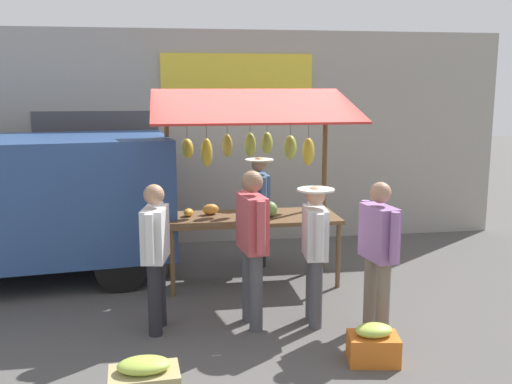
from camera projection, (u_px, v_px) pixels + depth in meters
The scene contains 10 objects.
ground_plane at pixel (252, 281), 7.74m from camera, with size 40.00×40.00×0.00m, color #514F4C.
street_backdrop at pixel (230, 138), 9.56m from camera, with size 9.00×0.30×3.40m.
market_stall at pixel (252, 164), 7.51m from camera, with size 2.50×1.46×2.50m.
vendor_with_sunhat at pixel (259, 202), 8.34m from camera, with size 0.40×0.67×1.55m.
shopper_in_grey_tee at pixel (252, 237), 6.16m from camera, with size 0.29×0.71×1.68m.
shopper_with_shopping_bag at pixel (378, 247), 6.01m from camera, with size 0.29×0.68×1.59m.
shopper_in_striped_shirt at pixel (156, 248), 6.05m from camera, with size 0.30×0.67×1.56m.
shopper_with_ponytail at pixel (315, 245), 6.23m from camera, with size 0.39×0.66×1.51m.
produce_crate_near at pixel (145, 384), 4.72m from camera, with size 0.58×0.40×0.40m.
produce_crate_side at pixel (373, 345), 5.45m from camera, with size 0.51×0.40×0.38m.
Camera 1 is at (1.11, 7.32, 2.55)m, focal length 41.28 mm.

